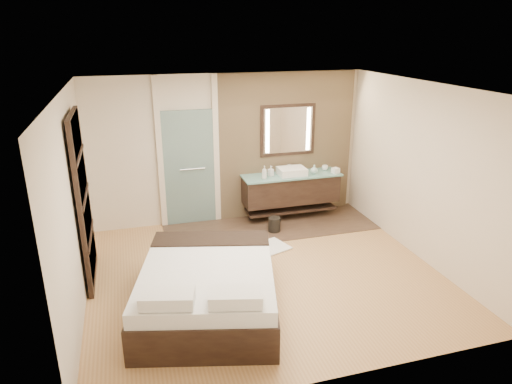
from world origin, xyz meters
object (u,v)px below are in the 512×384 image
object	(u,v)px
bed	(208,289)
waste_bin	(274,225)
vanity	(291,189)
mirror_unit	(288,130)

from	to	relation	value
bed	waste_bin	size ratio (longest dim) A/B	8.96
vanity	bed	world-z (taller)	vanity
vanity	bed	bearing A→B (deg)	-128.33
vanity	waste_bin	distance (m)	0.86
mirror_unit	waste_bin	bearing A→B (deg)	-122.72
vanity	mirror_unit	bearing A→B (deg)	90.00
vanity	mirror_unit	size ratio (longest dim) A/B	1.75
mirror_unit	waste_bin	xyz separation A→B (m)	(-0.50, -0.78, -1.52)
waste_bin	mirror_unit	bearing A→B (deg)	57.28
vanity	mirror_unit	distance (m)	1.10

